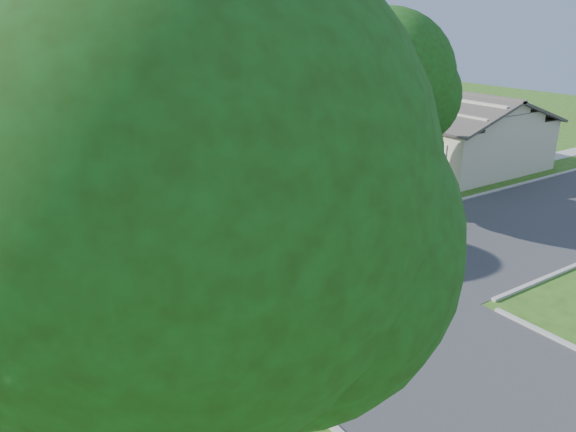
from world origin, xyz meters
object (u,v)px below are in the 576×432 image
(tree_w_near, at_px, (73,78))
(tree_sw_corner, at_px, (178,206))
(stop_sign_sw, at_px, (274,351))
(tree_e_near, at_px, (287,76))
(car_driveway, at_px, (353,193))
(house_ne_far, at_px, (267,97))
(car_curb_west, at_px, (55,125))
(tree_ne_corner, at_px, (386,86))
(stop_sign_ne, at_px, (343,174))
(car_curb_east, at_px, (142,129))
(tree_e_mid, at_px, (179,49))
(tree_e_far, at_px, (114,44))
(tree_w_mid, at_px, (14,50))
(house_ne_near, at_px, (421,131))

(tree_w_near, xyz_separation_m, tree_sw_corner, (-2.79, -16.00, 0.15))
(stop_sign_sw, relative_size, tree_sw_corner, 0.31)
(tree_e_near, height_order, car_driveway, tree_e_near)
(house_ne_far, bearing_deg, car_curb_west, 174.44)
(tree_ne_corner, bearing_deg, tree_sw_corner, -140.93)
(stop_sign_ne, bearing_deg, tree_ne_corner, -16.55)
(tree_w_near, xyz_separation_m, car_curb_east, (7.84, 15.66, -5.29))
(stop_sign_sw, distance_m, tree_sw_corner, 5.54)
(tree_e_mid, bearing_deg, car_driveway, -85.42)
(tree_sw_corner, bearing_deg, car_curb_east, 71.43)
(tree_e_near, bearing_deg, stop_sign_sw, -124.59)
(tree_e_mid, relative_size, tree_e_far, 1.06)
(tree_e_near, height_order, tree_w_mid, tree_w_mid)
(tree_sw_corner, xyz_separation_m, car_curb_east, (10.64, 31.66, -5.44))
(car_curb_east, bearing_deg, stop_sign_ne, -93.00)
(tree_e_far, height_order, car_driveway, tree_e_far)
(stop_sign_sw, relative_size, tree_w_near, 0.33)
(house_ne_near, bearing_deg, tree_sw_corner, -142.48)
(stop_sign_ne, bearing_deg, stop_sign_sw, -135.00)
(tree_e_mid, height_order, car_curb_east, tree_e_mid)
(tree_e_far, relative_size, house_ne_far, 0.64)
(tree_ne_corner, bearing_deg, car_curb_west, 105.94)
(house_ne_far, height_order, car_curb_west, house_ne_far)
(tree_e_far, relative_size, tree_sw_corner, 0.91)
(tree_w_mid, relative_size, house_ne_near, 0.70)
(stop_sign_sw, height_order, stop_sign_ne, same)
(tree_sw_corner, xyz_separation_m, house_ne_near, (23.43, 17.99, -4.75))
(tree_e_far, distance_m, house_ne_near, 25.99)
(stop_sign_sw, xyz_separation_m, car_driveway, (10.70, 10.20, -1.27))
(stop_sign_sw, height_order, tree_e_far, tree_e_far)
(tree_sw_corner, bearing_deg, tree_ne_corner, 39.07)
(tree_e_near, xyz_separation_m, car_curb_east, (-1.55, 15.66, -4.82))
(tree_w_near, xyz_separation_m, tree_w_mid, (0.00, 12.00, 0.37))
(tree_w_near, xyz_separation_m, tree_ne_corner, (11.00, -4.80, -0.52))
(stop_sign_sw, distance_m, tree_e_far, 40.04)
(stop_sign_sw, bearing_deg, tree_ne_corner, 38.84)
(stop_sign_ne, xyz_separation_m, tree_e_near, (0.05, 4.31, 3.61))
(tree_w_near, relative_size, house_ne_far, 0.66)
(tree_w_near, distance_m, house_ne_far, 29.10)
(stop_sign_sw, xyz_separation_m, tree_e_near, (9.45, 13.71, 3.61))
(tree_e_far, distance_m, tree_w_mid, 16.05)
(car_driveway, height_order, car_curb_east, car_curb_east)
(tree_ne_corner, bearing_deg, tree_w_mid, 123.22)
(tree_e_near, distance_m, tree_w_mid, 15.26)
(tree_e_mid, bearing_deg, tree_w_near, -128.08)
(stop_sign_sw, relative_size, tree_ne_corner, 0.34)
(tree_e_mid, relative_size, house_ne_far, 0.68)
(car_driveway, bearing_deg, tree_e_near, -2.69)
(stop_sign_sw, distance_m, house_ne_far, 39.55)
(stop_sign_ne, bearing_deg, tree_sw_corner, -136.06)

